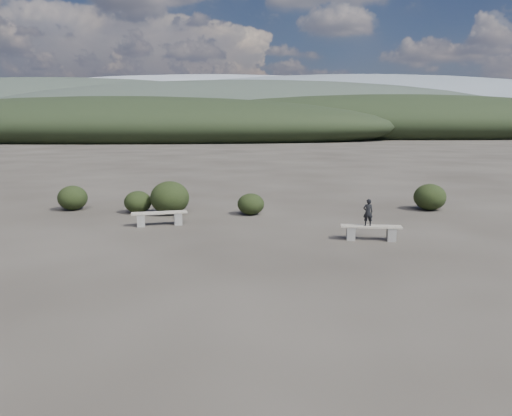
{
  "coord_description": "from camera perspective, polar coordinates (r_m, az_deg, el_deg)",
  "views": [
    {
      "loc": [
        0.45,
        -11.66,
        3.73
      ],
      "look_at": [
        0.65,
        3.5,
        1.1
      ],
      "focal_mm": 35.0,
      "sensor_mm": 36.0,
      "label": 1
    }
  ],
  "objects": [
    {
      "name": "ground",
      "position": [
        12.24,
        -2.86,
        -7.9
      ],
      "size": [
        1200.0,
        1200.0,
        0.0
      ],
      "primitive_type": "plane",
      "color": "#302B25",
      "rests_on": "ground"
    },
    {
      "name": "shrub_b",
      "position": [
        20.56,
        -9.83,
        1.16
      ],
      "size": [
        1.58,
        1.58,
        1.36
      ],
      "primitive_type": "ellipsoid",
      "color": "black",
      "rests_on": "ground"
    },
    {
      "name": "shrub_f",
      "position": [
        22.66,
        -20.23,
        1.1
      ],
      "size": [
        1.24,
        1.24,
        1.05
      ],
      "primitive_type": "ellipsoid",
      "color": "black",
      "rests_on": "ground"
    },
    {
      "name": "shrub_e",
      "position": [
        22.5,
        19.25,
        1.19
      ],
      "size": [
        1.35,
        1.35,
        1.12
      ],
      "primitive_type": "ellipsoid",
      "color": "black",
      "rests_on": "ground"
    },
    {
      "name": "mountain_ridges",
      "position": [
        350.88,
        -2.09,
        10.98
      ],
      "size": [
        500.0,
        400.0,
        56.0
      ],
      "color": "black",
      "rests_on": "ground"
    },
    {
      "name": "shrub_c",
      "position": [
        20.2,
        -0.59,
        0.45
      ],
      "size": [
        1.09,
        1.09,
        0.87
      ],
      "primitive_type": "ellipsoid",
      "color": "black",
      "rests_on": "ground"
    },
    {
      "name": "shrub_a",
      "position": [
        21.14,
        -13.35,
        0.67
      ],
      "size": [
        1.12,
        1.12,
        0.92
      ],
      "primitive_type": "ellipsoid",
      "color": "black",
      "rests_on": "ground"
    },
    {
      "name": "bench_left",
      "position": [
        18.44,
        -10.97,
        -1.05
      ],
      "size": [
        2.04,
        0.85,
        0.5
      ],
      "rotation": [
        0.0,
        0.0,
        0.22
      ],
      "color": "slate",
      "rests_on": "ground"
    },
    {
      "name": "bench_right",
      "position": [
        16.28,
        13.01,
        -2.62
      ],
      "size": [
        1.93,
        0.64,
        0.47
      ],
      "rotation": [
        0.0,
        0.0,
        -0.13
      ],
      "color": "slate",
      "rests_on": "ground"
    },
    {
      "name": "seated_person",
      "position": [
        16.14,
        12.68,
        -0.48
      ],
      "size": [
        0.31,
        0.21,
        0.86
      ],
      "primitive_type": "imported",
      "rotation": [
        0.0,
        0.0,
        3.14
      ],
      "color": "black",
      "rests_on": "bench_right"
    }
  ]
}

